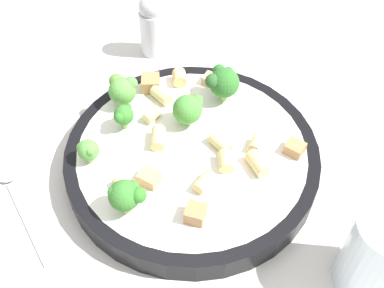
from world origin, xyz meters
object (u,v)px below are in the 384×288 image
(broccoli_floret_2, at_px, (189,108))
(rigatoni_7, at_px, (258,164))
(rigatoni_3, at_px, (204,182))
(chicken_chunk_0, at_px, (151,83))
(rigatoni_2, at_px, (227,159))
(broccoli_floret_5, at_px, (223,82))
(pepper_shaker, at_px, (152,25))
(rigatoni_6, at_px, (179,78))
(chicken_chunk_3, at_px, (295,148))
(chicken_chunk_4, at_px, (195,213))
(rigatoni_9, at_px, (161,95))
(broccoli_floret_3, at_px, (123,115))
(rigatoni_4, at_px, (123,188))
(spoon, at_px, (10,179))
(broccoli_floret_4, at_px, (88,150))
(rigatoni_8, at_px, (158,138))
(rigatoni_0, at_px, (152,115))
(chicken_chunk_2, at_px, (149,178))
(drinking_glass, at_px, (376,258))
(pasta_bowl, at_px, (192,157))
(broccoli_floret_1, at_px, (123,89))
(chicken_chunk_1, at_px, (210,79))
(rigatoni_5, at_px, (220,144))
(broccoli_floret_0, at_px, (125,195))
(rigatoni_1, at_px, (256,144))

(broccoli_floret_2, height_order, rigatoni_7, broccoli_floret_2)
(rigatoni_3, height_order, chicken_chunk_0, chicken_chunk_0)
(broccoli_floret_2, height_order, rigatoni_2, broccoli_floret_2)
(broccoli_floret_5, relative_size, pepper_shaker, 0.50)
(rigatoni_6, bearing_deg, rigatoni_3, 42.31)
(chicken_chunk_3, relative_size, chicken_chunk_4, 1.00)
(rigatoni_3, height_order, pepper_shaker, pepper_shaker)
(rigatoni_9, bearing_deg, rigatoni_3, 53.37)
(broccoli_floret_3, height_order, rigatoni_4, broccoli_floret_3)
(chicken_chunk_0, relative_size, spoon, 0.14)
(broccoli_floret_5, bearing_deg, broccoli_floret_4, -24.87)
(rigatoni_7, height_order, rigatoni_8, same)
(rigatoni_0, distance_m, rigatoni_2, 0.11)
(chicken_chunk_2, bearing_deg, drinking_glass, 98.44)
(pasta_bowl, bearing_deg, chicken_chunk_4, 34.52)
(pepper_shaker, height_order, spoon, pepper_shaker)
(broccoli_floret_1, bearing_deg, rigatoni_6, 151.29)
(chicken_chunk_0, xyz_separation_m, chicken_chunk_2, (0.12, 0.08, -0.00))
(pasta_bowl, height_order, rigatoni_8, rigatoni_8)
(chicken_chunk_1, height_order, chicken_chunk_4, chicken_chunk_4)
(rigatoni_6, bearing_deg, chicken_chunk_3, 80.87)
(rigatoni_6, relative_size, rigatoni_9, 0.72)
(broccoli_floret_5, bearing_deg, broccoli_floret_3, -34.90)
(broccoli_floret_1, height_order, rigatoni_5, broccoli_floret_1)
(broccoli_floret_0, relative_size, rigatoni_4, 1.63)
(broccoli_floret_3, relative_size, rigatoni_0, 1.59)
(rigatoni_3, bearing_deg, rigatoni_0, -116.13)
(rigatoni_5, relative_size, spoon, 0.17)
(rigatoni_5, xyz_separation_m, rigatoni_6, (-0.07, -0.10, 0.00))
(pasta_bowl, height_order, broccoli_floret_0, broccoli_floret_0)
(broccoli_floret_5, distance_m, drinking_glass, 0.26)
(chicken_chunk_1, bearing_deg, rigatoni_3, 28.53)
(chicken_chunk_4, bearing_deg, rigatoni_2, -174.36)
(chicken_chunk_1, distance_m, chicken_chunk_3, 0.15)
(rigatoni_9, bearing_deg, broccoli_floret_3, -9.13)
(rigatoni_1, xyz_separation_m, chicken_chunk_3, (-0.02, 0.04, -0.00))
(pasta_bowl, distance_m, broccoli_floret_1, 0.12)
(spoon, bearing_deg, drinking_glass, 104.89)
(chicken_chunk_3, xyz_separation_m, spoon, (0.19, -0.26, -0.03))
(rigatoni_2, distance_m, chicken_chunk_3, 0.08)
(rigatoni_1, bearing_deg, spoon, -52.76)
(chicken_chunk_4, bearing_deg, broccoli_floret_2, -144.70)
(rigatoni_5, xyz_separation_m, chicken_chunk_3, (-0.04, 0.07, -0.00))
(broccoli_floret_2, relative_size, rigatoni_3, 1.63)
(rigatoni_1, xyz_separation_m, rigatoni_9, (-0.01, -0.13, 0.00))
(chicken_chunk_4, bearing_deg, rigatoni_5, -164.79)
(pasta_bowl, distance_m, broccoli_floret_5, 0.10)
(pepper_shaker, bearing_deg, rigatoni_8, 37.36)
(pasta_bowl, relative_size, chicken_chunk_3, 14.39)
(rigatoni_2, distance_m, rigatoni_4, 0.12)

